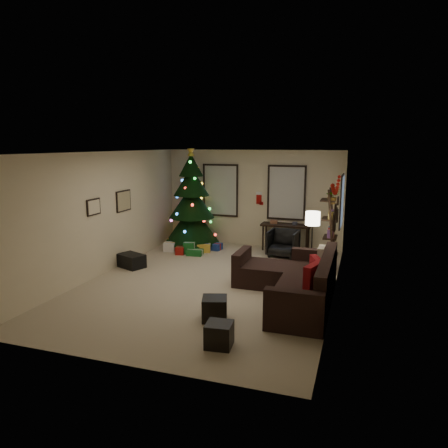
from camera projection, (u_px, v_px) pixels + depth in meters
The scene contains 29 objects.
floor at pixel (211, 283), 8.82m from camera, with size 7.00×7.00×0.00m, color tan.
ceiling at pixel (210, 152), 8.31m from camera, with size 7.00×7.00×0.00m, color white.
wall_back at pixel (253, 198), 11.83m from camera, with size 5.00×5.00×0.00m, color beige.
wall_front at pixel (115, 266), 5.30m from camera, with size 5.00×5.00×0.00m, color beige.
wall_left at pixel (105, 213), 9.33m from camera, with size 7.00×7.00×0.00m, color beige.
wall_right at pixel (337, 227), 7.79m from camera, with size 7.00×7.00×0.00m, color beige.
window_back_left at pixel (221, 190), 12.05m from camera, with size 1.05×0.06×1.50m.
window_back_right at pixel (286, 193), 11.47m from camera, with size 1.05×0.06×1.50m.
window_right_wall at pixel (342, 201), 10.15m from camera, with size 0.06×0.90×1.30m.
christmas_tree at pixel (192, 206), 11.67m from camera, with size 1.53×1.53×2.84m.
presents at pixel (189, 247), 11.34m from camera, with size 1.50×1.01×0.30m.
sofa at pixel (296, 283), 7.91m from camera, with size 1.98×2.87×0.89m.
pillow_red_a at pixel (313, 278), 7.06m from camera, with size 0.13×0.49×0.49m, color maroon.
pillow_red_b at pixel (316, 270), 7.51m from camera, with size 0.13×0.47×0.47m, color maroon.
pillow_cream at pixel (321, 257), 8.42m from camera, with size 0.12×0.43×0.43m, color beige.
ottoman_near at pixel (215, 309), 6.93m from camera, with size 0.40×0.40×0.38m, color black.
ottoman_far at pixel (219, 335), 6.02m from camera, with size 0.37×0.37×0.35m, color black.
desk at pixel (286, 227), 11.39m from camera, with size 1.34×0.48×0.72m.
desk_chair at pixel (283, 243), 10.82m from camera, with size 0.68×0.63×0.70m, color black.
bookshelf at pixel (331, 232), 9.47m from camera, with size 0.30×0.56×1.89m.
potted_plant at pixel (333, 194), 9.18m from camera, with size 0.40×0.35×0.44m, color #4C4C4C.
floor_lamp at pixel (313, 223), 8.93m from camera, with size 0.31×0.31×1.45m.
art_map at pixel (124, 201), 10.01m from camera, with size 0.04×0.60×0.50m.
art_abstract at pixel (94, 207), 8.90m from camera, with size 0.04×0.45×0.35m.
gallery at pixel (336, 216), 7.69m from camera, with size 0.03×1.25×0.54m.
garland at pixel (336, 186), 7.72m from camera, with size 0.08×1.90×0.30m, color #A5140C, non-canonical shape.
stocking_left at pixel (249, 191), 11.89m from camera, with size 0.20×0.05×0.36m.
stocking_right at pixel (259, 198), 11.74m from camera, with size 0.20×0.05×0.36m.
storage_bin at pixel (131, 261), 9.89m from camera, with size 0.63×0.42×0.31m, color black.
Camera 1 is at (2.91, -7.91, 2.87)m, focal length 33.72 mm.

